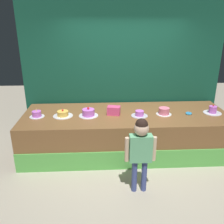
{
  "coord_description": "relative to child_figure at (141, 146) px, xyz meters",
  "views": [
    {
      "loc": [
        -0.5,
        -3.57,
        2.4
      ],
      "look_at": [
        -0.28,
        0.4,
        0.91
      ],
      "focal_mm": 38.86,
      "sensor_mm": 36.0,
      "label": 1
    }
  ],
  "objects": [
    {
      "name": "cake_left",
      "position": [
        -1.24,
        1.18,
        0.06
      ],
      "size": [
        0.36,
        0.36,
        0.14
      ],
      "color": "silver",
      "rests_on": "stage_platform"
    },
    {
      "name": "cake_far_right",
      "position": [
        1.56,
        1.18,
        0.07
      ],
      "size": [
        0.33,
        0.33,
        0.17
      ],
      "color": "silver",
      "rests_on": "stage_platform"
    },
    {
      "name": "stage_platform",
      "position": [
        -0.07,
        1.24,
        -0.37
      ],
      "size": [
        3.85,
        1.37,
        0.77
      ],
      "color": "brown",
      "rests_on": "ground_plane"
    },
    {
      "name": "donut",
      "position": [
        1.1,
        1.15,
        0.03
      ],
      "size": [
        0.12,
        0.12,
        0.03
      ],
      "primitive_type": "torus",
      "color": "#3399D8",
      "rests_on": "stage_platform"
    },
    {
      "name": "child_figure",
      "position": [
        0.0,
        0.0,
        0.0
      ],
      "size": [
        0.45,
        0.21,
        1.17
      ],
      "color": "#3F4C8C",
      "rests_on": "ground_plane"
    },
    {
      "name": "pink_box",
      "position": [
        -0.31,
        1.21,
        0.09
      ],
      "size": [
        0.26,
        0.2,
        0.16
      ],
      "primitive_type": "cube",
      "rotation": [
        0.0,
        0.0,
        -0.21
      ],
      "color": "#E34880",
      "rests_on": "stage_platform"
    },
    {
      "name": "cake_center_right",
      "position": [
        0.16,
        1.11,
        0.05
      ],
      "size": [
        0.3,
        0.3,
        0.1
      ],
      "color": "silver",
      "rests_on": "stage_platform"
    },
    {
      "name": "ground_plane",
      "position": [
        -0.07,
        0.57,
        -0.76
      ],
      "size": [
        12.0,
        12.0,
        0.0
      ],
      "primitive_type": "plane",
      "color": "#ADA38E"
    },
    {
      "name": "cake_right",
      "position": [
        0.63,
        1.16,
        0.07
      ],
      "size": [
        0.28,
        0.28,
        0.13
      ],
      "color": "white",
      "rests_on": "stage_platform"
    },
    {
      "name": "cake_center_left",
      "position": [
        -0.77,
        1.17,
        0.07
      ],
      "size": [
        0.35,
        0.35,
        0.17
      ],
      "color": "silver",
      "rests_on": "stage_platform"
    },
    {
      "name": "curtain_backdrop",
      "position": [
        -0.07,
        2.02,
        0.74
      ],
      "size": [
        4.11,
        0.08,
        2.99
      ],
      "primitive_type": "cube",
      "color": "#144C38",
      "rests_on": "ground_plane"
    },
    {
      "name": "cake_far_left",
      "position": [
        -1.71,
        1.17,
        0.06
      ],
      "size": [
        0.27,
        0.27,
        0.17
      ],
      "color": "silver",
      "rests_on": "stage_platform"
    }
  ]
}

